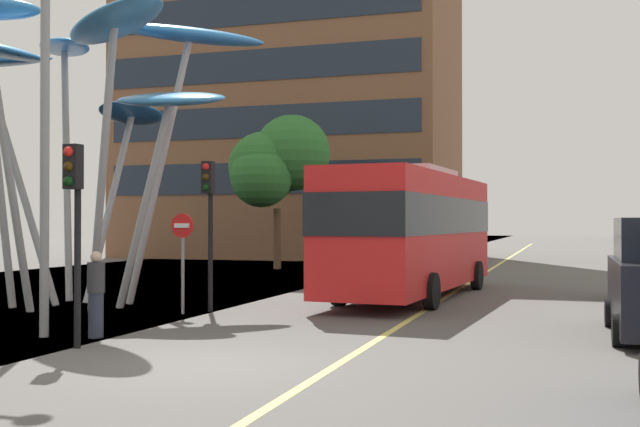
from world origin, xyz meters
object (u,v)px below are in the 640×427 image
at_px(red_bus, 414,227).
at_px(leaf_sculpture, 85,70).
at_px(pedestrian, 96,294).
at_px(no_entry_sign, 183,247).
at_px(street_lamp, 58,83).
at_px(traffic_light_kerb_far, 209,203).
at_px(traffic_light_kerb_near, 74,201).

bearing_deg(red_bus, leaf_sculpture, -148.45).
relative_size(red_bus, leaf_sculpture, 1.19).
bearing_deg(pedestrian, no_entry_sign, 93.31).
distance_m(street_lamp, no_entry_sign, 5.43).
bearing_deg(no_entry_sign, pedestrian, -86.69).
distance_m(leaf_sculpture, no_entry_sign, 5.93).
bearing_deg(red_bus, no_entry_sign, -128.41).
bearing_deg(traffic_light_kerb_far, pedestrian, -92.41).
relative_size(traffic_light_kerb_far, no_entry_sign, 1.53).
bearing_deg(no_entry_sign, leaf_sculpture, 165.32).
bearing_deg(red_bus, traffic_light_kerb_far, -128.66).
height_order(red_bus, pedestrian, red_bus).
distance_m(traffic_light_kerb_near, pedestrian, 2.25).
distance_m(red_bus, traffic_light_kerb_far, 6.78).
relative_size(traffic_light_kerb_far, pedestrian, 2.24).
height_order(red_bus, street_lamp, street_lamp).
distance_m(leaf_sculpture, pedestrian, 8.27).
bearing_deg(leaf_sculpture, pedestrian, -53.35).
bearing_deg(pedestrian, traffic_light_kerb_far, 87.59).
relative_size(leaf_sculpture, street_lamp, 1.18).
bearing_deg(traffic_light_kerb_near, red_bus, 70.32).
height_order(red_bus, no_entry_sign, red_bus).
relative_size(red_bus, pedestrian, 6.55).
relative_size(red_bus, no_entry_sign, 4.48).
bearing_deg(traffic_light_kerb_near, street_lamp, 137.04).
bearing_deg(traffic_light_kerb_near, pedestrian, 107.80).
height_order(street_lamp, pedestrian, street_lamp).
xyz_separation_m(street_lamp, pedestrian, (0.73, 0.22, -4.15)).
bearing_deg(street_lamp, traffic_light_kerb_far, 79.15).
bearing_deg(pedestrian, traffic_light_kerb_near, -72.20).
xyz_separation_m(pedestrian, no_entry_sign, (-0.23, 4.02, 0.80)).
bearing_deg(traffic_light_kerb_far, traffic_light_kerb_near, -87.86).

